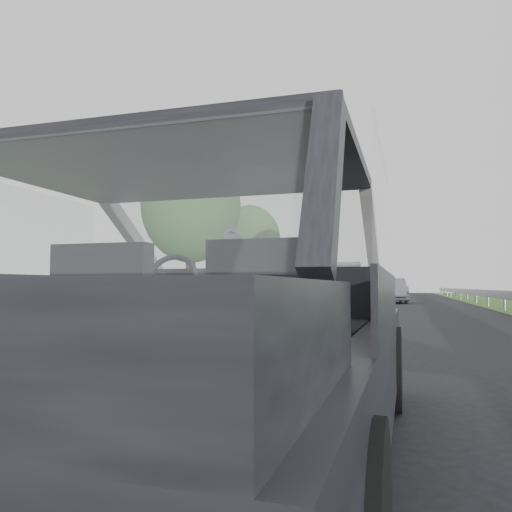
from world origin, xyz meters
The scene contains 10 objects.
ground centered at (0.00, 0.00, 0.00)m, with size 140.00×140.00×0.00m, color black.
subject_car centered at (0.00, 0.00, 0.72)m, with size 1.80×4.00×1.45m, color #23242A.
dashboard centered at (0.00, 0.62, 0.85)m, with size 1.58×0.45×0.30m, color black.
driver_seat centered at (-0.40, -0.29, 0.88)m, with size 0.50×0.72×0.42m, color black.
passenger_seat centered at (0.40, -0.29, 0.88)m, with size 0.50×0.72×0.42m, color black.
steering_wheel centered at (-0.40, 0.33, 0.92)m, with size 0.36×0.36×0.04m, color black.
cat centered at (0.17, 0.65, 1.10)m, with size 0.65×0.20×0.29m, color gray.
other_car centered at (0.14, 25.39, 0.67)m, with size 1.60×4.05×1.33m, color #ADB1BD.
tree_5 centered at (-9.62, 20.95, 3.88)m, with size 5.12×5.12×7.75m, color #37602B, non-canonical shape.
tree_6 centered at (-8.77, 28.34, 3.00)m, with size 3.96×3.96×6.00m, color #37602B, non-canonical shape.
Camera 1 is at (0.98, -2.43, 0.89)m, focal length 35.00 mm.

